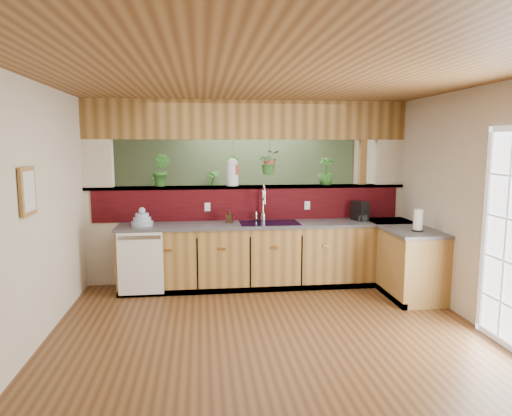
{
  "coord_description": "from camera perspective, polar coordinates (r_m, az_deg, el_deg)",
  "views": [
    {
      "loc": [
        -0.68,
        -5.2,
        1.97
      ],
      "look_at": [
        0.03,
        0.7,
        1.15
      ],
      "focal_mm": 32.0,
      "sensor_mm": 36.0,
      "label": 1
    }
  ],
  "objects": [
    {
      "name": "ceiling",
      "position": [
        5.28,
        0.61,
        14.7
      ],
      "size": [
        4.6,
        7.0,
        0.01
      ],
      "primitive_type": "cube",
      "color": "brown",
      "rests_on": "ground"
    },
    {
      "name": "framed_print",
      "position": [
        4.7,
        -26.64,
        1.88
      ],
      "size": [
        0.04,
        0.35,
        0.45
      ],
      "color": "olive",
      "rests_on": "wall_left"
    },
    {
      "name": "sage_backwall",
      "position": [
        8.73,
        -2.38,
        3.45
      ],
      "size": [
        4.55,
        0.02,
        2.55
      ],
      "primitive_type": "cube",
      "color": "#4A5F41",
      "rests_on": "ground"
    },
    {
      "name": "shelf_plant_b",
      "position": [
        8.48,
        -5.4,
        3.16
      ],
      "size": [
        0.33,
        0.33,
        0.45
      ],
      "primitive_type": "imported",
      "rotation": [
        0.0,
        0.0,
        -0.4
      ],
      "color": "#2A6723",
      "rests_on": "shelving_console"
    },
    {
      "name": "wall_front",
      "position": [
        1.95,
        14.36,
        -12.51
      ],
      "size": [
        4.6,
        0.02,
        2.6
      ],
      "primitive_type": "cube",
      "color": "beige",
      "rests_on": "ground"
    },
    {
      "name": "coffee_maker",
      "position": [
        6.69,
        12.9,
        -0.45
      ],
      "size": [
        0.15,
        0.25,
        0.28
      ],
      "rotation": [
        0.0,
        0.0,
        0.32
      ],
      "color": "black",
      "rests_on": "countertop"
    },
    {
      "name": "wall_left",
      "position": [
        5.49,
        -23.96,
        0.16
      ],
      "size": [
        0.02,
        7.0,
        2.6
      ],
      "primitive_type": "cube",
      "color": "beige",
      "rests_on": "ground"
    },
    {
      "name": "faucet",
      "position": [
        6.43,
        0.9,
        0.81
      ],
      "size": [
        0.23,
        0.23,
        0.52
      ],
      "color": "#B7B7B2",
      "rests_on": "countertop"
    },
    {
      "name": "ground",
      "position": [
        5.6,
        0.57,
        -12.73
      ],
      "size": [
        4.6,
        7.0,
        0.01
      ],
      "primitive_type": "cube",
      "color": "#56351A",
      "rests_on": "ground"
    },
    {
      "name": "shelving_console",
      "position": [
        8.58,
        -8.21,
        -2.09
      ],
      "size": [
        1.71,
        0.97,
        1.11
      ],
      "primitive_type": "cube",
      "rotation": [
        0.0,
        0.0,
        -0.34
      ],
      "color": "black",
      "rests_on": "ground"
    },
    {
      "name": "ledge_plant_right",
      "position": [
        6.81,
        8.73,
        4.59
      ],
      "size": [
        0.27,
        0.27,
        0.41
      ],
      "primitive_type": "imported",
      "rotation": [
        0.0,
        0.0,
        -0.19
      ],
      "color": "#2A6723",
      "rests_on": "pass_through_ledge"
    },
    {
      "name": "shelf_plant_a",
      "position": [
        8.52,
        -12.35,
        2.79
      ],
      "size": [
        0.22,
        0.16,
        0.38
      ],
      "primitive_type": "imported",
      "rotation": [
        0.0,
        0.0,
        0.15
      ],
      "color": "#2A6723",
      "rests_on": "shelving_console"
    },
    {
      "name": "countertop",
      "position": [
        6.44,
        7.01,
        -5.87
      ],
      "size": [
        4.14,
        1.52,
        0.9
      ],
      "color": "olive",
      "rests_on": "ground"
    },
    {
      "name": "floor_plant",
      "position": [
        7.63,
        3.72,
        -4.41
      ],
      "size": [
        0.77,
        0.71,
        0.7
      ],
      "primitive_type": "imported",
      "rotation": [
        0.0,
        0.0,
        0.32
      ],
      "color": "#2A6723",
      "rests_on": "ground"
    },
    {
      "name": "wall_back",
      "position": [
        8.75,
        -2.39,
        3.46
      ],
      "size": [
        4.6,
        0.02,
        2.6
      ],
      "primitive_type": "cube",
      "color": "beige",
      "rests_on": "ground"
    },
    {
      "name": "pass_through_ledge",
      "position": [
        6.61,
        -0.93,
        2.65
      ],
      "size": [
        4.6,
        0.21,
        0.04
      ],
      "primitive_type": "cube",
      "color": "brown",
      "rests_on": "ground"
    },
    {
      "name": "paper_towel",
      "position": [
        6.06,
        19.6,
        -1.5
      ],
      "size": [
        0.14,
        0.14,
        0.29
      ],
      "color": "black",
      "rests_on": "countertop"
    },
    {
      "name": "hanging_plant_a",
      "position": [
        6.57,
        -2.81,
        6.11
      ],
      "size": [
        0.21,
        0.16,
        0.5
      ],
      "color": "brown",
      "rests_on": "header_beam"
    },
    {
      "name": "glass_jar",
      "position": [
        6.58,
        -2.99,
        4.52
      ],
      "size": [
        0.18,
        0.18,
        0.4
      ],
      "color": "silver",
      "rests_on": "pass_through_ledge"
    },
    {
      "name": "hanging_plant_b",
      "position": [
        6.63,
        1.68,
        7.0
      ],
      "size": [
        0.33,
        0.29,
        0.46
      ],
      "color": "brown",
      "rests_on": "header_beam"
    },
    {
      "name": "ledge_plant_left",
      "position": [
        6.58,
        -11.76,
        4.66
      ],
      "size": [
        0.32,
        0.29,
        0.46
      ],
      "primitive_type": "imported",
      "rotation": [
        0.0,
        0.0,
        -0.42
      ],
      "color": "#2A6723",
      "rests_on": "pass_through_ledge"
    },
    {
      "name": "soap_dispenser",
      "position": [
        6.34,
        -3.36,
        -1.05
      ],
      "size": [
        0.1,
        0.1,
        0.18
      ],
      "primitive_type": "imported",
      "rotation": [
        0.0,
        0.0,
        -0.25
      ],
      "color": "#3B2715",
      "rests_on": "countertop"
    },
    {
      "name": "pass_through_partition",
      "position": [
        6.63,
        -0.67,
        1.11
      ],
      "size": [
        4.6,
        0.21,
        2.6
      ],
      "color": "beige",
      "rests_on": "ground"
    },
    {
      "name": "dishwasher",
      "position": [
        6.11,
        -14.26,
        -6.74
      ],
      "size": [
        0.58,
        0.03,
        0.82
      ],
      "color": "white",
      "rests_on": "ground"
    },
    {
      "name": "wall_right",
      "position": [
        6.03,
        22.8,
        0.86
      ],
      "size": [
        0.02,
        7.0,
        2.6
      ],
      "primitive_type": "cube",
      "color": "beige",
      "rests_on": "ground"
    },
    {
      "name": "navy_sink",
      "position": [
        6.35,
        1.68,
        -2.57
      ],
      "size": [
        0.82,
        0.5,
        0.18
      ],
      "color": "black",
      "rests_on": "countertop"
    },
    {
      "name": "dish_stack",
      "position": [
        6.28,
        -14.04,
        -1.47
      ],
      "size": [
        0.29,
        0.29,
        0.25
      ],
      "color": "#9AADC7",
      "rests_on": "countertop"
    },
    {
      "name": "header_beam",
      "position": [
        6.6,
        -0.95,
        10.94
      ],
      "size": [
        4.6,
        0.15,
        0.55
      ],
      "primitive_type": "cube",
      "color": "brown",
      "rests_on": "ground"
    }
  ]
}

